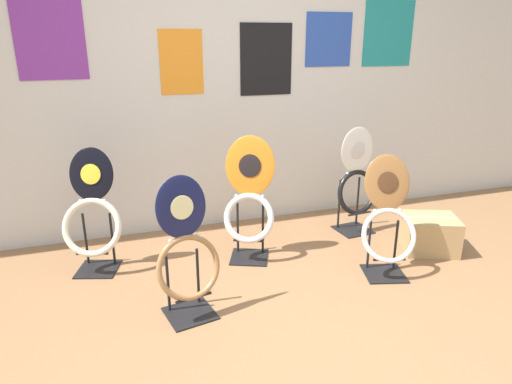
{
  "coord_description": "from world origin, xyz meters",
  "views": [
    {
      "loc": [
        -1.06,
        -1.82,
        1.62
      ],
      "look_at": [
        -0.07,
        1.14,
        0.55
      ],
      "focal_mm": 32.0,
      "sensor_mm": 36.0,
      "label": 1
    }
  ],
  "objects_px": {
    "toilet_seat_display_white_plain": "(357,185)",
    "storage_box": "(430,234)",
    "toilet_seat_display_navy_moon": "(186,252)",
    "toilet_seat_display_woodgrain": "(388,220)",
    "toilet_seat_display_orange_sun": "(249,203)",
    "toilet_seat_display_jazz_black": "(92,217)"
  },
  "relations": [
    {
      "from": "toilet_seat_display_woodgrain",
      "to": "toilet_seat_display_white_plain",
      "type": "distance_m",
      "value": 0.75
    },
    {
      "from": "toilet_seat_display_orange_sun",
      "to": "toilet_seat_display_navy_moon",
      "type": "relative_size",
      "value": 1.06
    },
    {
      "from": "toilet_seat_display_navy_moon",
      "to": "toilet_seat_display_jazz_black",
      "type": "distance_m",
      "value": 0.94
    },
    {
      "from": "toilet_seat_display_orange_sun",
      "to": "toilet_seat_display_navy_moon",
      "type": "xyz_separation_m",
      "value": [
        -0.59,
        -0.61,
        -0.02
      ]
    },
    {
      "from": "toilet_seat_display_jazz_black",
      "to": "storage_box",
      "type": "relative_size",
      "value": 1.8
    },
    {
      "from": "toilet_seat_display_woodgrain",
      "to": "toilet_seat_display_navy_moon",
      "type": "relative_size",
      "value": 0.97
    },
    {
      "from": "toilet_seat_display_navy_moon",
      "to": "toilet_seat_display_orange_sun",
      "type": "bearing_deg",
      "value": 46.38
    },
    {
      "from": "toilet_seat_display_woodgrain",
      "to": "toilet_seat_display_jazz_black",
      "type": "bearing_deg",
      "value": 160.13
    },
    {
      "from": "toilet_seat_display_woodgrain",
      "to": "toilet_seat_display_orange_sun",
      "type": "bearing_deg",
      "value": 147.1
    },
    {
      "from": "toilet_seat_display_woodgrain",
      "to": "toilet_seat_display_white_plain",
      "type": "xyz_separation_m",
      "value": [
        0.18,
        0.73,
        0.02
      ]
    },
    {
      "from": "toilet_seat_display_navy_moon",
      "to": "storage_box",
      "type": "relative_size",
      "value": 1.77
    },
    {
      "from": "toilet_seat_display_white_plain",
      "to": "toilet_seat_display_jazz_black",
      "type": "distance_m",
      "value": 2.13
    },
    {
      "from": "toilet_seat_display_orange_sun",
      "to": "toilet_seat_display_jazz_black",
      "type": "xyz_separation_m",
      "value": [
        -1.11,
        0.16,
        -0.03
      ]
    },
    {
      "from": "toilet_seat_display_white_plain",
      "to": "toilet_seat_display_navy_moon",
      "type": "xyz_separation_m",
      "value": [
        -1.6,
        -0.8,
        -0.0
      ]
    },
    {
      "from": "toilet_seat_display_white_plain",
      "to": "toilet_seat_display_orange_sun",
      "type": "bearing_deg",
      "value": -169.65
    },
    {
      "from": "toilet_seat_display_orange_sun",
      "to": "storage_box",
      "type": "xyz_separation_m",
      "value": [
        1.38,
        -0.35,
        -0.3
      ]
    },
    {
      "from": "toilet_seat_display_orange_sun",
      "to": "toilet_seat_display_white_plain",
      "type": "bearing_deg",
      "value": 10.35
    },
    {
      "from": "toilet_seat_display_navy_moon",
      "to": "toilet_seat_display_woodgrain",
      "type": "bearing_deg",
      "value": 2.9
    },
    {
      "from": "toilet_seat_display_white_plain",
      "to": "storage_box",
      "type": "xyz_separation_m",
      "value": [
        0.37,
        -0.53,
        -0.28
      ]
    },
    {
      "from": "toilet_seat_display_white_plain",
      "to": "toilet_seat_display_jazz_black",
      "type": "height_order",
      "value": "toilet_seat_display_white_plain"
    },
    {
      "from": "toilet_seat_display_orange_sun",
      "to": "toilet_seat_display_woodgrain",
      "type": "bearing_deg",
      "value": -32.9
    },
    {
      "from": "toilet_seat_display_orange_sun",
      "to": "storage_box",
      "type": "distance_m",
      "value": 1.46
    }
  ]
}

